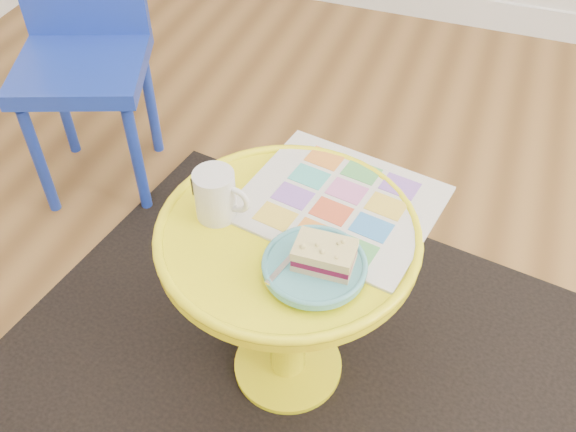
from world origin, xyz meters
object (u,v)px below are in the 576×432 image
(side_table, at_px, (288,277))
(chair, at_px, (82,40))
(plate, at_px, (314,266))
(newspaper, at_px, (339,202))
(mug, at_px, (216,194))

(side_table, distance_m, chair, 0.93)
(side_table, bearing_deg, plate, -45.95)
(side_table, bearing_deg, newspaper, 56.77)
(side_table, distance_m, plate, 0.19)
(newspaper, relative_size, plate, 1.99)
(newspaper, distance_m, plate, 0.18)
(side_table, height_order, plate, plate)
(mug, bearing_deg, side_table, 7.07)
(side_table, relative_size, chair, 0.64)
(chair, height_order, plate, chair)
(chair, bearing_deg, newspaper, -46.24)
(chair, distance_m, plate, 1.03)
(chair, height_order, mug, chair)
(newspaper, bearing_deg, chair, 165.10)
(chair, xyz_separation_m, mug, (0.63, -0.51, 0.08))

